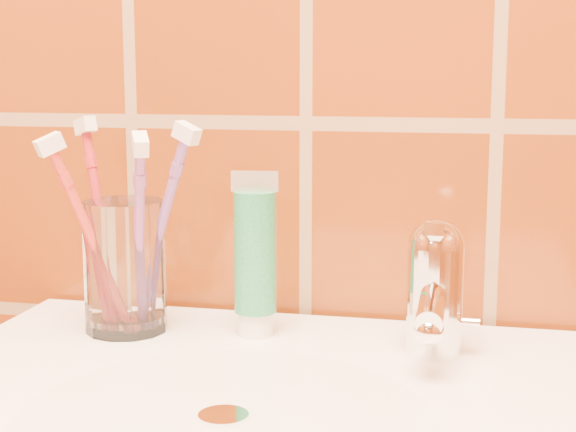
# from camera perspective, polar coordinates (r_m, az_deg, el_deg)

# --- Properties ---
(glass_tumbler) EXTENTS (0.10, 0.10, 0.12)m
(glass_tumbler) POSITION_cam_1_polar(r_m,az_deg,el_deg) (0.84, -10.49, -3.22)
(glass_tumbler) COLOR white
(glass_tumbler) RESTS_ON pedestal_sink
(toothpaste_tube) EXTENTS (0.04, 0.04, 0.15)m
(toothpaste_tube) POSITION_cam_1_polar(r_m,az_deg,el_deg) (0.81, -2.13, -2.82)
(toothpaste_tube) COLOR white
(toothpaste_tube) RESTS_ON pedestal_sink
(faucet) EXTENTS (0.05, 0.11, 0.12)m
(faucet) POSITION_cam_1_polar(r_m,az_deg,el_deg) (0.77, 9.46, -4.33)
(faucet) COLOR white
(faucet) RESTS_ON pedestal_sink
(toothbrush_0) EXTENTS (0.12, 0.16, 0.21)m
(toothbrush_0) POSITION_cam_1_polar(r_m,az_deg,el_deg) (0.80, -9.61, -1.49)
(toothbrush_0) COLOR #874493
(toothbrush_0) RESTS_ON glass_tumbler
(toothbrush_1) EXTENTS (0.15, 0.15, 0.21)m
(toothbrush_1) POSITION_cam_1_polar(r_m,az_deg,el_deg) (0.81, -12.54, -1.49)
(toothbrush_1) COLOR #B52E26
(toothbrush_1) RESTS_ON glass_tumbler
(toothbrush_2) EXTENTS (0.12, 0.11, 0.21)m
(toothbrush_2) POSITION_cam_1_polar(r_m,az_deg,el_deg) (0.85, -11.99, -0.60)
(toothbrush_2) COLOR #A5232B
(toothbrush_2) RESTS_ON glass_tumbler
(toothbrush_3) EXTENTS (0.14, 0.13, 0.21)m
(toothbrush_3) POSITION_cam_1_polar(r_m,az_deg,el_deg) (0.82, -8.30, -0.98)
(toothbrush_3) COLOR #7B499D
(toothbrush_3) RESTS_ON glass_tumbler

